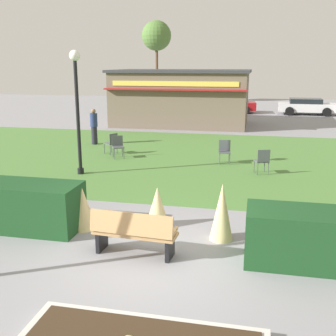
# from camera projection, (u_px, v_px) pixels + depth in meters

# --- Properties ---
(ground_plane) EXTENTS (80.00, 80.00, 0.00)m
(ground_plane) POSITION_uv_depth(u_px,v_px,m) (150.00, 259.00, 8.20)
(ground_plane) COLOR gray
(lawn_patch) EXTENTS (36.00, 12.00, 0.01)m
(lawn_patch) POSITION_uv_depth(u_px,v_px,m) (206.00, 158.00, 16.87)
(lawn_patch) COLOR #4C7A38
(lawn_patch) RESTS_ON ground_plane
(park_bench) EXTENTS (1.73, 0.64, 0.95)m
(park_bench) POSITION_uv_depth(u_px,v_px,m) (134.00, 233.00, 8.23)
(park_bench) COLOR tan
(park_bench) RESTS_ON ground_plane
(hedge_left) EXTENTS (2.40, 1.10, 1.09)m
(hedge_left) POSITION_uv_depth(u_px,v_px,m) (29.00, 206.00, 9.57)
(hedge_left) COLOR #19421E
(hedge_left) RESTS_ON ground_plane
(hedge_right) EXTENTS (2.05, 1.10, 1.06)m
(hedge_right) POSITION_uv_depth(u_px,v_px,m) (300.00, 237.00, 7.91)
(hedge_right) COLOR #19421E
(hedge_right) RESTS_ON ground_plane
(ornamental_grass_behind_left) EXTENTS (0.51, 0.51, 1.27)m
(ornamental_grass_behind_left) POSITION_uv_depth(u_px,v_px,m) (222.00, 212.00, 8.95)
(ornamental_grass_behind_left) COLOR #D1BC7F
(ornamental_grass_behind_left) RESTS_ON ground_plane
(ornamental_grass_behind_right) EXTENTS (0.57, 0.57, 0.95)m
(ornamental_grass_behind_right) POSITION_uv_depth(u_px,v_px,m) (157.00, 207.00, 9.74)
(ornamental_grass_behind_right) COLOR #D1BC7F
(ornamental_grass_behind_right) RESTS_ON ground_plane
(ornamental_grass_behind_center) EXTENTS (0.61, 0.61, 0.99)m
(ornamental_grass_behind_center) POSITION_uv_depth(u_px,v_px,m) (83.00, 208.00, 9.60)
(ornamental_grass_behind_center) COLOR #D1BC7F
(ornamental_grass_behind_center) RESTS_ON ground_plane
(lamppost_mid) EXTENTS (0.36, 0.36, 4.18)m
(lamppost_mid) POSITION_uv_depth(u_px,v_px,m) (77.00, 98.00, 13.87)
(lamppost_mid) COLOR black
(lamppost_mid) RESTS_ON ground_plane
(trash_bin) EXTENTS (0.52, 0.52, 0.93)m
(trash_bin) POSITION_uv_depth(u_px,v_px,m) (293.00, 241.00, 7.92)
(trash_bin) COLOR #2D4233
(trash_bin) RESTS_ON ground_plane
(food_kiosk) EXTENTS (8.37, 5.49, 3.38)m
(food_kiosk) POSITION_uv_depth(u_px,v_px,m) (182.00, 97.00, 25.97)
(food_kiosk) COLOR #6B5B4C
(food_kiosk) RESTS_ON ground_plane
(cafe_chair_west) EXTENTS (0.59, 0.59, 0.89)m
(cafe_chair_west) POSITION_uv_depth(u_px,v_px,m) (118.00, 145.00, 16.89)
(cafe_chair_west) COLOR #4C5156
(cafe_chair_west) RESTS_ON ground_plane
(cafe_chair_east) EXTENTS (0.60, 0.60, 0.89)m
(cafe_chair_east) POSITION_uv_depth(u_px,v_px,m) (112.00, 142.00, 17.56)
(cafe_chair_east) COLOR #4C5156
(cafe_chair_east) RESTS_ON ground_plane
(cafe_chair_center) EXTENTS (0.49, 0.49, 0.89)m
(cafe_chair_center) POSITION_uv_depth(u_px,v_px,m) (225.00, 150.00, 15.94)
(cafe_chair_center) COLOR #4C5156
(cafe_chair_center) RESTS_ON ground_plane
(cafe_chair_north) EXTENTS (0.56, 0.56, 0.89)m
(cafe_chair_north) POSITION_uv_depth(u_px,v_px,m) (262.00, 159.00, 14.32)
(cafe_chair_north) COLOR #4C5156
(cafe_chair_north) RESTS_ON ground_plane
(person_strolling) EXTENTS (0.34, 0.34, 1.69)m
(person_strolling) POSITION_uv_depth(u_px,v_px,m) (94.00, 126.00, 19.62)
(person_strolling) COLOR #23232D
(person_strolling) RESTS_ON ground_plane
(parked_car_west_slot) EXTENTS (4.34, 2.33, 1.20)m
(parked_car_west_slot) POSITION_uv_depth(u_px,v_px,m) (163.00, 103.00, 33.43)
(parked_car_west_slot) COLOR #2D6638
(parked_car_west_slot) RESTS_ON ground_plane
(parked_car_center_slot) EXTENTS (4.35, 2.35, 1.20)m
(parked_car_center_slot) POSITION_uv_depth(u_px,v_px,m) (228.00, 104.00, 32.38)
(parked_car_center_slot) COLOR maroon
(parked_car_center_slot) RESTS_ON ground_plane
(parked_car_east_slot) EXTENTS (4.24, 2.14, 1.20)m
(parked_car_east_slot) POSITION_uv_depth(u_px,v_px,m) (307.00, 106.00, 31.18)
(parked_car_east_slot) COLOR silver
(parked_car_east_slot) RESTS_ON ground_plane
(tree_center_bg) EXTENTS (2.80, 2.80, 7.72)m
(tree_center_bg) POSITION_uv_depth(u_px,v_px,m) (157.00, 36.00, 39.42)
(tree_center_bg) COLOR brown
(tree_center_bg) RESTS_ON ground_plane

